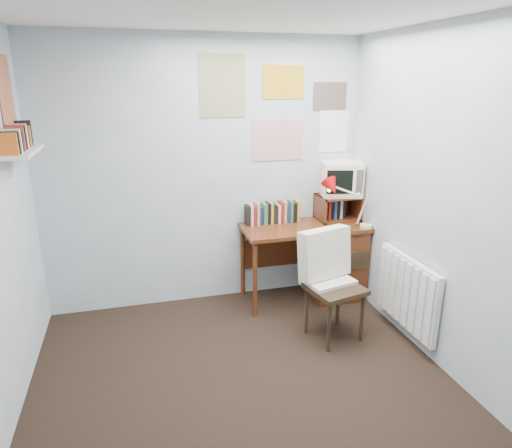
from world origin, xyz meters
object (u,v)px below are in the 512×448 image
(crt_tv, at_px, (341,177))
(wall_shelf, at_px, (21,152))
(desk, at_px, (329,257))
(tv_riser, at_px, (338,207))
(radiator, at_px, (407,292))
(desk_chair, at_px, (335,289))
(desk_lamp, at_px, (368,206))

(crt_tv, distance_m, wall_shelf, 2.80)
(desk, height_order, tv_riser, tv_riser)
(crt_tv, height_order, radiator, crt_tv)
(desk, relative_size, tv_riser, 3.00)
(desk_chair, bearing_deg, radiator, -28.91)
(desk, xyz_separation_m, tv_riser, (0.12, 0.11, 0.48))
(desk, xyz_separation_m, crt_tv, (0.15, 0.13, 0.78))
(desk_chair, distance_m, tv_riser, 1.06)
(desk_lamp, distance_m, tv_riser, 0.37)
(radiator, distance_m, wall_shelf, 3.15)
(desk_lamp, bearing_deg, radiator, -75.19)
(desk_chair, height_order, crt_tv, crt_tv)
(crt_tv, relative_size, radiator, 0.47)
(tv_riser, bearing_deg, wall_shelf, -169.68)
(crt_tv, relative_size, wall_shelf, 0.61)
(wall_shelf, bearing_deg, desk_lamp, 3.37)
(desk_chair, relative_size, radiator, 1.12)
(desk_chair, distance_m, radiator, 0.60)
(desk_chair, bearing_deg, tv_riser, 52.30)
(desk_lamp, bearing_deg, wall_shelf, -163.43)
(desk_chair, xyz_separation_m, radiator, (0.57, -0.16, -0.03))
(desk_chair, xyz_separation_m, desk_lamp, (0.55, 0.55, 0.52))
(tv_riser, height_order, radiator, tv_riser)
(wall_shelf, bearing_deg, crt_tv, 10.62)
(tv_riser, bearing_deg, desk_chair, -114.76)
(desk, xyz_separation_m, radiator, (0.29, -0.93, 0.01))
(desk, xyz_separation_m, desk_chair, (-0.29, -0.77, 0.04))
(desk_lamp, bearing_deg, desk, 154.84)
(tv_riser, relative_size, radiator, 0.50)
(desk, distance_m, desk_chair, 0.82)
(desk, distance_m, radiator, 0.97)
(desk, relative_size, desk_lamp, 2.86)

